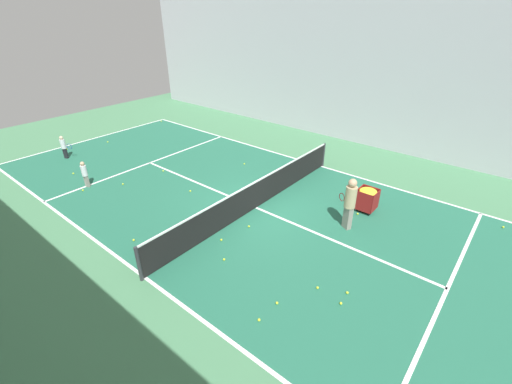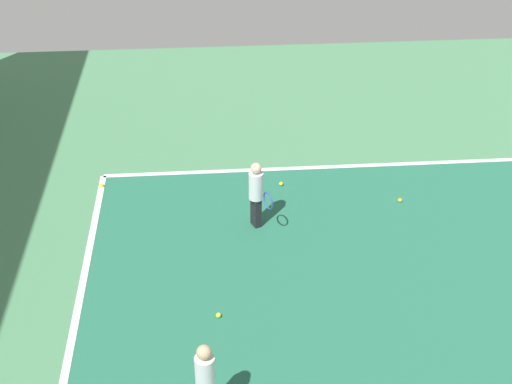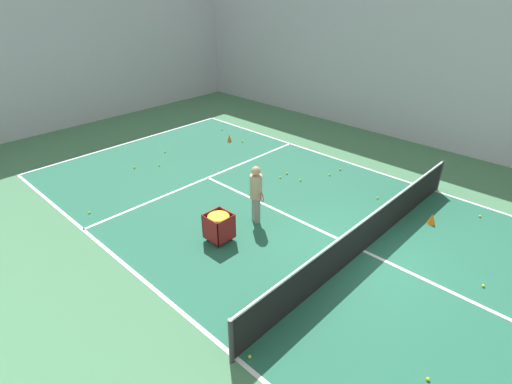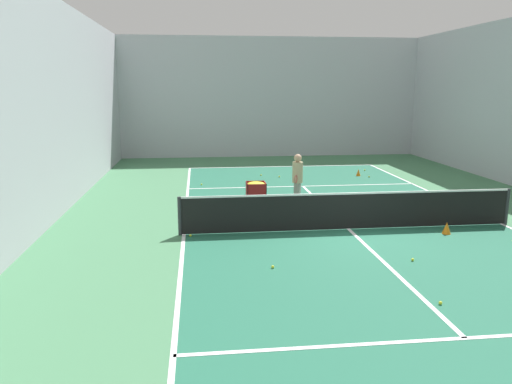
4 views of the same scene
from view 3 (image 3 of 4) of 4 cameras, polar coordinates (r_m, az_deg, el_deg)
name	(u,v)px [view 3 (image 3 of 4)]	position (r m, az deg, el deg)	size (l,w,h in m)	color
ground_plane	(363,251)	(11.11, 15.09, -8.13)	(35.02, 35.02, 0.00)	#477F56
court_playing_area	(363,251)	(11.11, 15.09, -8.12)	(9.40, 23.22, 0.00)	#23664C
line_baseline_far	(132,142)	(18.66, -17.36, 6.86)	(9.40, 0.10, 0.00)	white
line_sideline_left	(236,358)	(8.26, -2.90, -22.58)	(0.10, 23.22, 0.00)	white
line_sideline_right	(435,191)	(14.91, 24.18, 0.16)	(0.10, 23.22, 0.00)	white
line_service_far	(208,178)	(14.62, -6.89, 2.05)	(9.40, 0.10, 0.00)	white
line_centre_service	(363,251)	(11.10, 15.09, -8.11)	(0.10, 12.77, 0.00)	white
hall_enclosure_right	(499,72)	(17.57, 31.37, 14.48)	(0.15, 31.32, 6.81)	silver
hall_enclosure_far	(75,52)	(21.34, -24.43, 17.80)	(17.20, 0.15, 6.81)	silver
tennis_net	(366,233)	(10.79, 15.45, -5.73)	(9.70, 0.10, 1.08)	#2D2D33
coach_at_net	(256,191)	(11.44, 0.01, 0.17)	(0.48, 0.71, 1.78)	gray
ball_cart	(219,222)	(10.83, -5.35, -4.26)	(0.65, 0.65, 0.85)	maroon
training_cone_0	(229,138)	(17.85, -3.83, 7.69)	(0.21, 0.21, 0.31)	orange
training_cone_1	(432,219)	(12.83, 23.84, -3.52)	(0.24, 0.24, 0.33)	orange
tennis_ball_0	(428,379)	(8.52, 23.35, -23.33)	(0.07, 0.07, 0.07)	yellow
tennis_ball_1	(480,216)	(13.90, 29.36, -3.03)	(0.07, 0.07, 0.07)	yellow
tennis_ball_2	(300,180)	(14.35, 6.37, 1.70)	(0.07, 0.07, 0.07)	yellow
tennis_ball_4	(165,152)	(17.08, -12.84, 5.61)	(0.07, 0.07, 0.07)	yellow
tennis_ball_5	(280,177)	(14.49, 3.49, 2.11)	(0.07, 0.07, 0.07)	yellow
tennis_ball_6	(483,286)	(11.00, 29.72, -11.55)	(0.07, 0.07, 0.07)	yellow
tennis_ball_9	(330,175)	(14.90, 10.46, 2.43)	(0.07, 0.07, 0.07)	yellow
tennis_ball_10	(365,225)	(12.14, 15.28, -4.52)	(0.07, 0.07, 0.07)	yellow
tennis_ball_11	(159,165)	(15.88, -13.67, 3.75)	(0.07, 0.07, 0.07)	yellow
tennis_ball_12	(340,169)	(15.41, 11.94, 3.18)	(0.07, 0.07, 0.07)	yellow
tennis_ball_13	(250,357)	(8.23, -0.92, -22.45)	(0.07, 0.07, 0.07)	yellow
tennis_ball_14	(134,167)	(15.92, -16.97, 3.37)	(0.07, 0.07, 0.07)	yellow
tennis_ball_17	(242,141)	(17.81, -1.95, 7.26)	(0.07, 0.07, 0.07)	yellow
tennis_ball_18	(389,213)	(12.95, 18.44, -2.83)	(0.07, 0.07, 0.07)	yellow
tennis_ball_19	(222,130)	(19.32, -4.91, 8.89)	(0.07, 0.07, 0.07)	yellow
tennis_ball_22	(89,213)	(13.33, -22.71, -2.72)	(0.07, 0.07, 0.07)	yellow
tennis_ball_23	(378,198)	(13.70, 16.97, -0.80)	(0.07, 0.07, 0.07)	yellow
tennis_ball_24	(287,173)	(14.81, 4.44, 2.68)	(0.07, 0.07, 0.07)	yellow
tennis_ball_25	(233,234)	(11.34, -3.28, -6.00)	(0.07, 0.07, 0.07)	yellow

